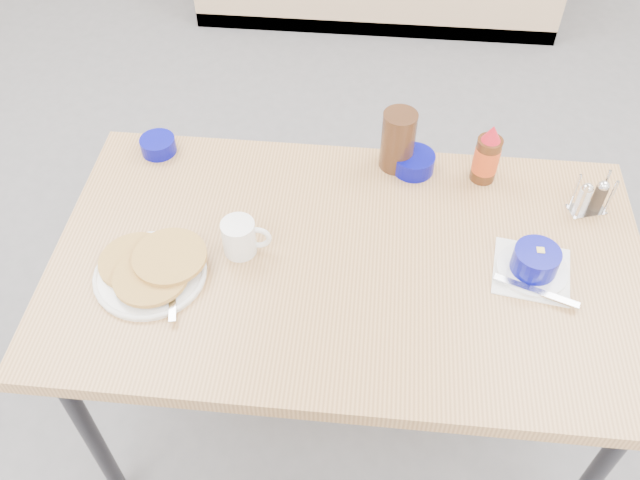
# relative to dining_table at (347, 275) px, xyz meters

# --- Properties ---
(dining_table) EXTENTS (1.40, 0.80, 0.76)m
(dining_table) POSITION_rel_dining_table_xyz_m (0.00, 0.00, 0.00)
(dining_table) COLOR tan
(dining_table) RESTS_ON ground
(pancake_plate) EXTENTS (0.26, 0.26, 0.05)m
(pancake_plate) POSITION_rel_dining_table_xyz_m (-0.45, -0.09, 0.08)
(pancake_plate) COLOR white
(pancake_plate) RESTS_ON dining_table
(coffee_mug) EXTENTS (0.12, 0.08, 0.09)m
(coffee_mug) POSITION_rel_dining_table_xyz_m (-0.25, 0.00, 0.11)
(coffee_mug) COLOR white
(coffee_mug) RESTS_ON dining_table
(grits_setting) EXTENTS (0.20, 0.21, 0.07)m
(grits_setting) POSITION_rel_dining_table_xyz_m (0.43, 0.00, 0.09)
(grits_setting) COLOR white
(grits_setting) RESTS_ON dining_table
(creamer_bowl) EXTENTS (0.09, 0.09, 0.04)m
(creamer_bowl) POSITION_rel_dining_table_xyz_m (-0.54, 0.33, 0.08)
(creamer_bowl) COLOR #050783
(creamer_bowl) RESTS_ON dining_table
(butter_bowl) EXTENTS (0.11, 0.11, 0.05)m
(butter_bowl) POSITION_rel_dining_table_xyz_m (0.15, 0.33, 0.09)
(butter_bowl) COLOR #050783
(butter_bowl) RESTS_ON dining_table
(amber_tumbler) EXTENTS (0.12, 0.12, 0.17)m
(amber_tumbler) POSITION_rel_dining_table_xyz_m (0.10, 0.34, 0.15)
(amber_tumbler) COLOR #3B2112
(amber_tumbler) RESTS_ON dining_table
(condiment_caddy) EXTENTS (0.10, 0.08, 0.11)m
(condiment_caddy) POSITION_rel_dining_table_xyz_m (0.58, 0.22, 0.10)
(condiment_caddy) COLOR silver
(condiment_caddy) RESTS_ON dining_table
(syrup_bottle) EXTENTS (0.07, 0.07, 0.17)m
(syrup_bottle) POSITION_rel_dining_table_xyz_m (0.33, 0.31, 0.14)
(syrup_bottle) COLOR #47230F
(syrup_bottle) RESTS_ON dining_table
(sugar_wrapper) EXTENTS (0.04, 0.04, 0.00)m
(sugar_wrapper) POSITION_rel_dining_table_xyz_m (-0.44, -0.11, 0.06)
(sugar_wrapper) COLOR #F15650
(sugar_wrapper) RESTS_ON dining_table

